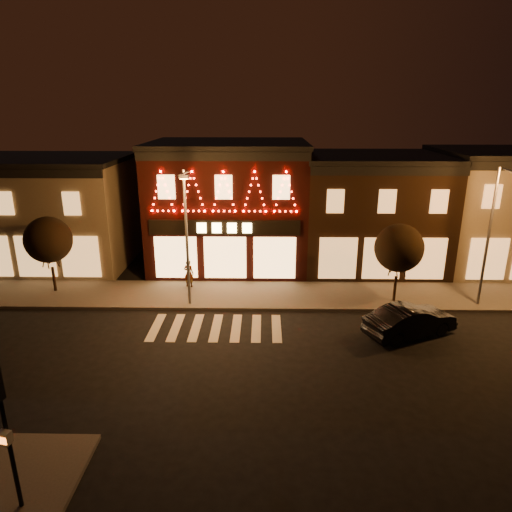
{
  "coord_description": "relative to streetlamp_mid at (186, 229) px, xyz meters",
  "views": [
    {
      "loc": [
        2.35,
        -16.42,
        10.44
      ],
      "look_at": [
        1.98,
        4.0,
        3.76
      ],
      "focal_mm": 32.13,
      "sensor_mm": 36.0,
      "label": 1
    }
  ],
  "objects": [
    {
      "name": "ground",
      "position": [
        1.66,
        -6.42,
        -4.43
      ],
      "size": [
        120.0,
        120.0,
        0.0
      ],
      "primitive_type": "plane",
      "color": "black",
      "rests_on": "ground"
    },
    {
      "name": "streetlamp_right",
      "position": [
        15.79,
        0.19,
        0.08
      ],
      "size": [
        0.54,
        1.71,
        7.43
      ],
      "rotation": [
        0.0,
        0.0,
        -0.14
      ],
      "color": "#59595E",
      "rests_on": "sidewalk_far"
    },
    {
      "name": "streetlamp_mid",
      "position": [
        0.0,
        0.0,
        0.0
      ],
      "size": [
        0.59,
        1.67,
        7.29
      ],
      "rotation": [
        0.0,
        0.0,
        -0.18
      ],
      "color": "#59595E",
      "rests_on": "sidewalk_far"
    },
    {
      "name": "pedestrian",
      "position": [
        -0.45,
        2.67,
        -3.44
      ],
      "size": [
        0.69,
        0.55,
        1.67
      ],
      "primitive_type": "imported",
      "rotation": [
        0.0,
        0.0,
        2.87
      ],
      "color": "gray",
      "rests_on": "sidewalk_far"
    },
    {
      "name": "dark_sedan",
      "position": [
        11.0,
        -3.0,
        -3.68
      ],
      "size": [
        4.8,
        3.36,
        1.5
      ],
      "primitive_type": "imported",
      "rotation": [
        0.0,
        0.0,
        2.01
      ],
      "color": "black",
      "rests_on": "ground"
    },
    {
      "name": "building_pulp",
      "position": [
        1.66,
        7.56,
        -0.26
      ],
      "size": [
        10.2,
        8.34,
        8.3
      ],
      "color": "black",
      "rests_on": "ground"
    },
    {
      "name": "sidewalk_far",
      "position": [
        3.66,
        1.58,
        -4.35
      ],
      "size": [
        44.0,
        4.0,
        0.15
      ],
      "primitive_type": "cube",
      "color": "#47423D",
      "rests_on": "ground"
    },
    {
      "name": "tree_left",
      "position": [
        -8.23,
        1.89,
        -1.18
      ],
      "size": [
        2.64,
        2.64,
        4.42
      ],
      "rotation": [
        0.0,
        0.0,
        0.04
      ],
      "color": "black",
      "rests_on": "sidewalk_far"
    },
    {
      "name": "building_right_a",
      "position": [
        11.16,
        7.58,
        -0.66
      ],
      "size": [
        9.2,
        8.28,
        7.5
      ],
      "color": "#321E11",
      "rests_on": "ground"
    },
    {
      "name": "building_right_b",
      "position": [
        20.16,
        7.58,
        -0.51
      ],
      "size": [
        9.2,
        8.28,
        7.8
      ],
      "color": "#746652",
      "rests_on": "ground"
    },
    {
      "name": "tree_right",
      "position": [
        11.28,
        0.78,
        -1.22
      ],
      "size": [
        2.61,
        2.61,
        4.37
      ],
      "rotation": [
        0.0,
        0.0,
        -0.21
      ],
      "color": "black",
      "rests_on": "sidewalk_far"
    },
    {
      "name": "building_left",
      "position": [
        -11.34,
        7.57,
        -0.76
      ],
      "size": [
        12.2,
        8.28,
        7.3
      ],
      "color": "#746652",
      "rests_on": "ground"
    }
  ]
}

